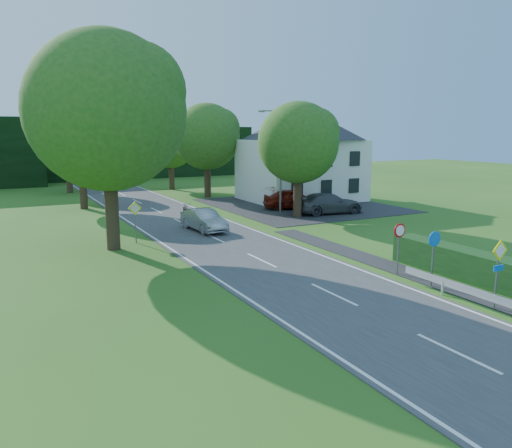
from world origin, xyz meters
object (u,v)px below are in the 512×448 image
parked_car_red (293,199)px  parked_car_silver_b (342,192)px  parked_car_grey (329,203)px  parasol (273,197)px  moving_car (204,220)px  motorcycle (186,208)px  streetlight (279,157)px

parked_car_red → parked_car_silver_b: parked_car_red is taller
parked_car_silver_b → parked_car_grey: bearing=114.8°
parked_car_grey → parked_car_silver_b: parked_car_grey is taller
parked_car_red → parasol: bearing=82.7°
moving_car → motorcycle: bearing=75.3°
streetlight → parasol: (0.81, 2.28, -3.47)m
streetlight → parked_car_silver_b: 10.74m
moving_car → parked_car_silver_b: 18.63m
motorcycle → moving_car: bearing=-93.1°
parked_car_grey → parked_car_red: bearing=26.9°
streetlight → motorcycle: bearing=154.5°
parked_car_red → parked_car_grey: (1.22, -3.32, -0.03)m
moving_car → parasol: parasol is taller
motorcycle → parked_car_grey: (10.03, -4.91, 0.36)m
motorcycle → parasol: parasol is taller
parked_car_grey → moving_car: bearing=106.0°
motorcycle → parked_car_red: (8.81, -1.59, 0.39)m
motorcycle → parasol: bearing=0.5°
streetlight → parked_car_red: 4.51m
motorcycle → parked_car_silver_b: bearing=10.2°
parked_car_grey → parasol: 4.86m
moving_car → motorcycle: 6.85m
parasol → motorcycle: bearing=173.4°
motorcycle → parked_car_silver_b: 15.83m
moving_car → parked_car_red: size_ratio=0.87×
parked_car_red → parked_car_silver_b: 7.41m
motorcycle → parked_car_red: parked_car_red is taller
streetlight → parked_car_red: bearing=34.3°
moving_car → motorcycle: size_ratio=2.54×
parked_car_red → parked_car_silver_b: size_ratio=0.97×
streetlight → parked_car_red: streetlight is taller
parked_car_grey → parasol: bearing=40.0°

